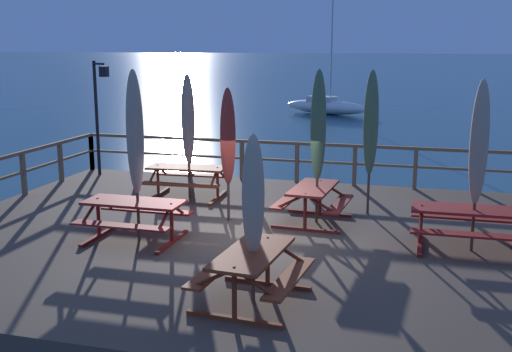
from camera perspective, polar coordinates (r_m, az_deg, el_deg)
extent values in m
plane|color=#2D5B6B|center=(12.54, -0.93, -8.65)|extent=(600.00, 600.00, 0.00)
cube|color=brown|center=(12.40, -0.94, -6.97)|extent=(12.65, 9.99, 0.77)
cube|color=brown|center=(16.64, 3.80, 2.99)|extent=(12.35, 0.09, 0.08)
cube|color=brown|center=(16.72, 3.77, 1.39)|extent=(12.35, 0.07, 0.06)
cube|color=brown|center=(18.95, -14.83, 2.11)|extent=(0.10, 0.10, 1.05)
cube|color=brown|center=(18.23, -10.63, 1.93)|extent=(0.10, 0.10, 1.05)
cube|color=brown|center=(17.61, -6.11, 1.72)|extent=(0.10, 0.10, 1.05)
cube|color=brown|center=(17.10, -1.30, 1.48)|extent=(0.10, 0.10, 1.05)
cube|color=brown|center=(16.73, 3.77, 1.22)|extent=(0.10, 0.10, 1.05)
cube|color=brown|center=(16.49, 9.03, 0.93)|extent=(0.10, 0.10, 1.05)
cube|color=brown|center=(16.39, 14.39, 0.64)|extent=(0.10, 0.10, 1.05)
cube|color=brown|center=(16.44, 19.76, 0.34)|extent=(0.10, 0.10, 1.05)
cube|color=brown|center=(16.30, -20.52, 0.19)|extent=(0.10, 0.10, 1.05)
cube|color=brown|center=(17.60, -17.46, 1.22)|extent=(0.10, 0.10, 1.05)
cube|color=brown|center=(18.95, -14.83, 2.11)|extent=(0.10, 0.10, 1.05)
cube|color=#993819|center=(8.89, -0.35, -7.07)|extent=(0.89, 1.78, 0.05)
cube|color=#993819|center=(8.83, 3.10, -9.31)|extent=(0.41, 1.75, 0.04)
cube|color=#993819|center=(9.19, -3.66, -8.44)|extent=(0.41, 1.75, 0.04)
cube|color=maroon|center=(8.57, -1.98, -12.97)|extent=(1.40, 0.19, 0.06)
cylinder|color=maroon|center=(8.43, -1.99, -10.88)|extent=(0.07, 0.07, 0.74)
cylinder|color=maroon|center=(8.25, -0.18, -9.73)|extent=(0.63, 0.10, 0.37)
cylinder|color=maroon|center=(8.45, -3.79, -9.23)|extent=(0.63, 0.10, 0.37)
cube|color=maroon|center=(9.75, 1.07, -9.78)|extent=(1.40, 0.19, 0.06)
cylinder|color=maroon|center=(9.62, 1.08, -7.90)|extent=(0.07, 0.07, 0.74)
cylinder|color=maroon|center=(9.47, 2.70, -6.84)|extent=(0.63, 0.10, 0.37)
cylinder|color=maroon|center=(9.64, -0.50, -6.48)|extent=(0.63, 0.10, 0.37)
cube|color=maroon|center=(11.89, -11.14, -2.38)|extent=(1.88, 0.76, 0.05)
cube|color=maroon|center=(11.49, -12.32, -4.49)|extent=(1.88, 0.28, 0.04)
cube|color=maroon|center=(12.45, -9.93, -3.11)|extent=(1.88, 0.28, 0.04)
cube|color=maroon|center=(12.43, -14.14, -5.29)|extent=(0.08, 1.40, 0.06)
cylinder|color=maroon|center=(12.34, -14.22, -3.78)|extent=(0.07, 0.07, 0.74)
cylinder|color=maroon|center=(12.05, -14.93, -3.11)|extent=(0.06, 0.63, 0.37)
cylinder|color=maroon|center=(12.52, -13.64, -2.48)|extent=(0.06, 0.63, 0.37)
cube|color=maroon|center=(11.77, -7.68, -6.00)|extent=(0.08, 1.40, 0.06)
cylinder|color=maroon|center=(11.68, -7.73, -4.41)|extent=(0.07, 0.07, 0.74)
cylinder|color=maroon|center=(11.37, -8.31, -3.72)|extent=(0.06, 0.63, 0.37)
cylinder|color=maroon|center=(11.86, -7.22, -3.03)|extent=(0.06, 0.63, 0.37)
cube|color=maroon|center=(12.89, 5.26, -1.08)|extent=(0.86, 1.68, 0.05)
cube|color=maroon|center=(12.84, 7.66, -2.57)|extent=(0.38, 1.66, 0.04)
cube|color=maroon|center=(13.10, 2.85, -2.18)|extent=(0.38, 1.66, 0.04)
cube|color=maroon|center=(12.47, 4.49, -4.90)|extent=(1.40, 0.16, 0.06)
cylinder|color=maroon|center=(12.38, 4.51, -3.39)|extent=(0.07, 0.07, 0.74)
cylinder|color=maroon|center=(12.26, 5.80, -2.50)|extent=(0.63, 0.09, 0.37)
cylinder|color=maroon|center=(12.39, 3.28, -2.30)|extent=(0.63, 0.09, 0.37)
cube|color=maroon|center=(13.67, 5.84, -3.41)|extent=(1.40, 0.16, 0.06)
cylinder|color=maroon|center=(13.58, 5.87, -2.02)|extent=(0.07, 0.07, 0.74)
cylinder|color=maroon|center=(13.47, 7.05, -1.21)|extent=(0.63, 0.09, 0.37)
cylinder|color=maroon|center=(13.59, 4.75, -1.04)|extent=(0.63, 0.09, 0.37)
cube|color=maroon|center=(11.78, 19.04, -2.96)|extent=(2.06, 0.79, 0.05)
cube|color=maroon|center=(11.32, 19.12, -5.14)|extent=(2.05, 0.31, 0.04)
cube|color=maroon|center=(12.39, 18.77, -3.65)|extent=(2.05, 0.31, 0.04)
cube|color=maroon|center=(11.94, 14.75, -6.05)|extent=(0.10, 1.40, 0.06)
cylinder|color=maroon|center=(11.84, 14.84, -4.48)|extent=(0.07, 0.07, 0.74)
cylinder|color=maroon|center=(11.51, 14.89, -3.81)|extent=(0.06, 0.63, 0.37)
cylinder|color=maroon|center=(12.05, 14.90, -3.11)|extent=(0.06, 0.63, 0.37)
cube|color=#993819|center=(15.04, -6.32, 0.78)|extent=(1.91, 0.87, 0.05)
cube|color=#993819|center=(14.59, -6.99, -0.79)|extent=(1.88, 0.39, 0.04)
cube|color=#993819|center=(15.62, -5.65, 0.10)|extent=(1.88, 0.39, 0.04)
cube|color=maroon|center=(15.45, -8.92, -1.69)|extent=(0.16, 1.40, 0.06)
cylinder|color=maroon|center=(15.37, -8.96, -0.46)|extent=(0.07, 0.07, 0.74)
cylinder|color=maroon|center=(15.07, -9.37, 0.14)|extent=(0.09, 0.63, 0.37)
cylinder|color=maroon|center=(15.58, -8.62, 0.55)|extent=(0.09, 0.63, 0.37)
cube|color=maroon|center=(14.98, -3.52, -2.00)|extent=(0.16, 1.40, 0.06)
cylinder|color=maroon|center=(14.90, -3.53, -0.73)|extent=(0.07, 0.07, 0.74)
cylinder|color=maroon|center=(14.59, -3.84, -0.12)|extent=(0.09, 0.63, 0.37)
cylinder|color=maroon|center=(15.12, -3.26, 0.31)|extent=(0.09, 0.63, 0.37)
cylinder|color=#4C3828|center=(8.81, -0.26, -4.41)|extent=(0.06, 0.06, 2.31)
ellipsoid|color=tan|center=(8.71, -0.26, -1.83)|extent=(0.32, 0.32, 1.76)
cylinder|color=#71614F|center=(8.74, -0.26, -2.67)|extent=(0.21, 0.21, 0.05)
cone|color=#4C3828|center=(8.55, -0.27, 3.49)|extent=(0.10, 0.10, 0.14)
cylinder|color=#4C3828|center=(11.73, -10.92, 1.33)|extent=(0.06, 0.06, 3.04)
ellipsoid|color=tan|center=(11.65, -11.03, 3.93)|extent=(0.32, 0.32, 2.31)
cylinder|color=#685B4C|center=(11.67, -10.99, 3.09)|extent=(0.21, 0.21, 0.05)
cone|color=#4C3828|center=(11.55, -11.24, 9.10)|extent=(0.10, 0.10, 0.14)
cylinder|color=#4C3828|center=(12.79, 5.68, 2.27)|extent=(0.06, 0.06, 2.99)
ellipsoid|color=#4C704C|center=(12.71, 5.73, 4.62)|extent=(0.32, 0.32, 2.28)
cylinder|color=#2D432D|center=(12.74, 5.71, 3.86)|extent=(0.21, 0.21, 0.05)
cone|color=#4C3828|center=(12.62, 5.82, 9.29)|extent=(0.10, 0.10, 0.14)
cylinder|color=#4C3828|center=(11.58, 19.58, 0.38)|extent=(0.06, 0.06, 2.90)
ellipsoid|color=tan|center=(11.50, 19.76, 2.89)|extent=(0.32, 0.32, 2.21)
cylinder|color=#685B4C|center=(11.52, 19.70, 2.07)|extent=(0.21, 0.21, 0.05)
cone|color=#4C3828|center=(11.39, 20.12, 7.89)|extent=(0.10, 0.10, 0.14)
cylinder|color=#4C3828|center=(14.91, -6.21, 3.28)|extent=(0.06, 0.06, 2.81)
ellipsoid|color=tan|center=(14.84, -6.25, 5.18)|extent=(0.32, 0.32, 2.14)
cylinder|color=#685B4C|center=(14.86, -6.24, 4.57)|extent=(0.21, 0.21, 0.05)
cone|color=#4C3828|center=(14.76, -6.34, 8.95)|extent=(0.10, 0.10, 0.14)
cylinder|color=#4C3828|center=(13.59, 10.40, 2.62)|extent=(0.06, 0.06, 2.96)
ellipsoid|color=#4C704C|center=(13.51, 10.48, 4.81)|extent=(0.32, 0.32, 2.25)
cylinder|color=#2D432D|center=(13.53, 10.45, 4.10)|extent=(0.21, 0.21, 0.05)
cone|color=#4C3828|center=(13.43, 10.65, 9.16)|extent=(0.10, 0.10, 0.14)
cylinder|color=#4C3828|center=(12.85, -2.57, 1.56)|extent=(0.06, 0.06, 2.64)
ellipsoid|color=#A33328|center=(12.78, -2.59, 3.62)|extent=(0.32, 0.32, 2.01)
cylinder|color=maroon|center=(12.80, -2.59, 2.95)|extent=(0.21, 0.21, 0.05)
cone|color=#4C3828|center=(12.68, -2.63, 7.74)|extent=(0.10, 0.10, 0.14)
cylinder|color=black|center=(18.06, -14.37, 5.12)|extent=(0.09, 0.09, 3.20)
cylinder|color=black|center=(17.70, -14.21, 9.93)|extent=(0.50, 0.35, 0.06)
cube|color=black|center=(17.47, -13.75, 9.28)|extent=(0.20, 0.20, 0.28)
sphere|color=#F4E08C|center=(17.47, -13.75, 9.28)|extent=(0.14, 0.14, 0.14)
ellipsoid|color=white|center=(40.53, 6.45, 6.30)|extent=(6.19, 3.85, 0.90)
cube|color=silver|center=(40.64, 6.10, 7.02)|extent=(2.08, 1.70, 0.36)
cylinder|color=silver|center=(40.18, 6.95, 11.62)|extent=(0.10, 0.10, 7.00)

